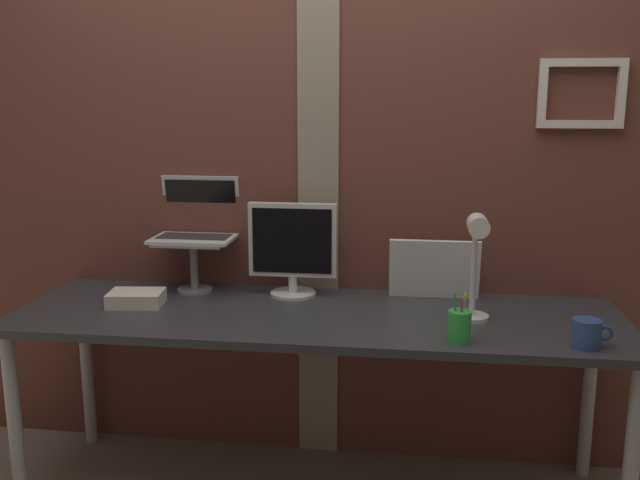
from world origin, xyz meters
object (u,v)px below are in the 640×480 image
(whiteboard_panel, at_px, (434,269))
(coffee_mug, at_px, (587,333))
(monitor, at_px, (293,246))
(pen_cup, at_px, (459,326))
(laptop, at_px, (198,220))
(desk_lamp, at_px, (476,256))

(whiteboard_panel, xyz_separation_m, coffee_mug, (0.46, -0.48, -0.07))
(monitor, xyz_separation_m, whiteboard_panel, (0.55, 0.02, -0.08))
(pen_cup, bearing_deg, whiteboard_panel, 98.29)
(monitor, bearing_deg, coffee_mug, -24.22)
(monitor, distance_m, laptop, 0.42)
(pen_cup, bearing_deg, laptop, 152.89)
(laptop, xyz_separation_m, desk_lamp, (1.08, -0.34, -0.04))
(whiteboard_panel, height_order, coffee_mug, whiteboard_panel)
(laptop, distance_m, pen_cup, 1.17)
(desk_lamp, height_order, coffee_mug, desk_lamp)
(laptop, height_order, whiteboard_panel, laptop)
(whiteboard_panel, bearing_deg, laptop, 177.30)
(whiteboard_panel, relative_size, coffee_mug, 2.72)
(laptop, distance_m, desk_lamp, 1.13)
(laptop, xyz_separation_m, pen_cup, (1.02, -0.52, -0.23))
(pen_cup, distance_m, coffee_mug, 0.39)
(monitor, height_order, coffee_mug, monitor)
(coffee_mug, bearing_deg, whiteboard_panel, 134.01)
(desk_lamp, height_order, pen_cup, desk_lamp)
(whiteboard_panel, xyz_separation_m, desk_lamp, (0.13, -0.29, 0.12))
(monitor, height_order, whiteboard_panel, monitor)
(whiteboard_panel, bearing_deg, coffee_mug, -45.99)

